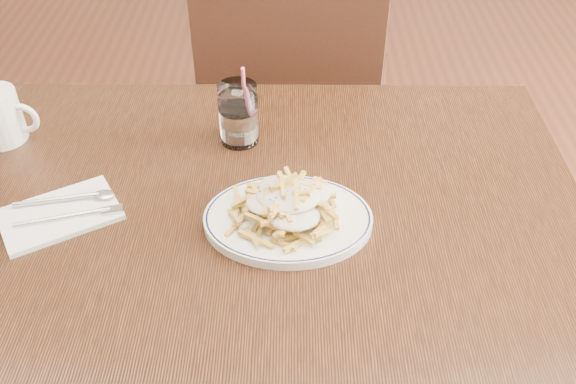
{
  "coord_description": "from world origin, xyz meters",
  "views": [
    {
      "loc": [
        0.08,
        -0.86,
        1.49
      ],
      "look_at": [
        0.07,
        -0.06,
        0.82
      ],
      "focal_mm": 40.0,
      "sensor_mm": 36.0,
      "label": 1
    }
  ],
  "objects_px": {
    "chair_far": "(295,79)",
    "water_glass": "(239,117)",
    "loaded_fries": "(288,201)",
    "table": "(249,233)",
    "fries_plate": "(288,219)"
  },
  "relations": [
    {
      "from": "chair_far",
      "to": "table",
      "type": "bearing_deg",
      "value": -97.06
    },
    {
      "from": "table",
      "to": "water_glass",
      "type": "height_order",
      "value": "water_glass"
    },
    {
      "from": "fries_plate",
      "to": "loaded_fries",
      "type": "height_order",
      "value": "loaded_fries"
    },
    {
      "from": "chair_far",
      "to": "fries_plate",
      "type": "distance_m",
      "value": 0.78
    },
    {
      "from": "table",
      "to": "chair_far",
      "type": "xyz_separation_m",
      "value": [
        0.09,
        0.7,
        -0.08
      ]
    },
    {
      "from": "loaded_fries",
      "to": "table",
      "type": "bearing_deg",
      "value": 141.5
    },
    {
      "from": "chair_far",
      "to": "water_glass",
      "type": "relative_size",
      "value": 6.24
    },
    {
      "from": "chair_far",
      "to": "loaded_fries",
      "type": "bearing_deg",
      "value": -91.06
    },
    {
      "from": "table",
      "to": "loaded_fries",
      "type": "height_order",
      "value": "loaded_fries"
    },
    {
      "from": "loaded_fries",
      "to": "water_glass",
      "type": "distance_m",
      "value": 0.26
    },
    {
      "from": "table",
      "to": "water_glass",
      "type": "xyz_separation_m",
      "value": [
        -0.02,
        0.19,
        0.13
      ]
    },
    {
      "from": "table",
      "to": "fries_plate",
      "type": "bearing_deg",
      "value": -38.5
    },
    {
      "from": "loaded_fries",
      "to": "chair_far",
      "type": "bearing_deg",
      "value": 88.94
    },
    {
      "from": "chair_far",
      "to": "water_glass",
      "type": "height_order",
      "value": "chair_far"
    },
    {
      "from": "chair_far",
      "to": "water_glass",
      "type": "distance_m",
      "value": 0.57
    }
  ]
}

